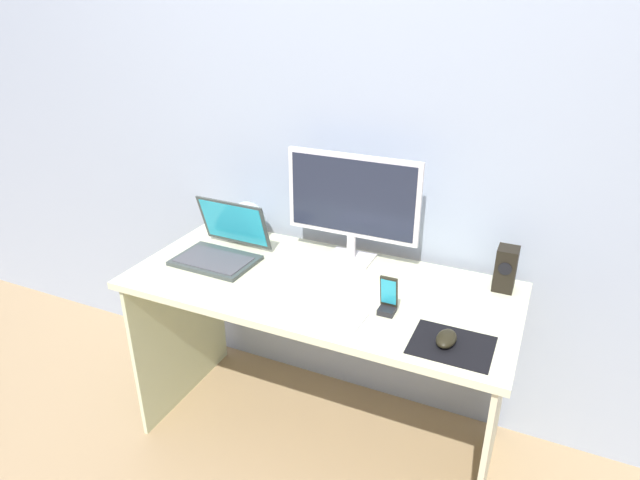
{
  "coord_description": "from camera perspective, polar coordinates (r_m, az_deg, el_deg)",
  "views": [
    {
      "loc": [
        0.74,
        -1.61,
        1.75
      ],
      "look_at": [
        0.01,
        -0.02,
        0.94
      ],
      "focal_mm": 30.31,
      "sensor_mm": 36.0,
      "label": 1
    }
  ],
  "objects": [
    {
      "name": "fishbowl",
      "position": [
        2.38,
        -7.79,
        2.01
      ],
      "size": [
        0.17,
        0.17,
        0.17
      ],
      "primitive_type": "sphere",
      "color": "silver",
      "rests_on": "desk"
    },
    {
      "name": "phone_in_dock",
      "position": [
        1.84,
        7.19,
        -6.32
      ],
      "size": [
        0.06,
        0.05,
        0.14
      ],
      "color": "black",
      "rests_on": "desk"
    },
    {
      "name": "mouse",
      "position": [
        1.74,
        13.19,
        -10.1
      ],
      "size": [
        0.06,
        0.1,
        0.04
      ],
      "primitive_type": "ellipsoid",
      "rotation": [
        0.0,
        0.0,
        -0.05
      ],
      "color": "black",
      "rests_on": "mousepad"
    },
    {
      "name": "speaker_right",
      "position": [
        2.06,
        19.02,
        -2.89
      ],
      "size": [
        0.07,
        0.08,
        0.17
      ],
      "color": "black",
      "rests_on": "desk"
    },
    {
      "name": "desk",
      "position": [
        2.11,
        -0.04,
        -8.21
      ],
      "size": [
        1.46,
        0.66,
        0.75
      ],
      "color": "beige",
      "rests_on": "ground_plane"
    },
    {
      "name": "keyboard_external",
      "position": [
        1.86,
        -1.71,
        -7.28
      ],
      "size": [
        0.43,
        0.14,
        0.01
      ],
      "primitive_type": "cube",
      "rotation": [
        0.0,
        0.0,
        -0.03
      ],
      "color": "white",
      "rests_on": "desk"
    },
    {
      "name": "ground_plane",
      "position": [
        2.49,
        -0.04,
        -19.82
      ],
      "size": [
        8.0,
        8.0,
        0.0
      ],
      "primitive_type": "plane",
      "color": "tan"
    },
    {
      "name": "monitor",
      "position": [
        2.11,
        3.41,
        3.99
      ],
      "size": [
        0.54,
        0.14,
        0.44
      ],
      "color": "silver",
      "rests_on": "desk"
    },
    {
      "name": "wall_back",
      "position": [
        2.19,
        4.29,
        11.6
      ],
      "size": [
        6.0,
        0.04,
        2.5
      ],
      "primitive_type": "cube",
      "color": "#94A1B2",
      "rests_on": "ground_plane"
    },
    {
      "name": "laptop",
      "position": [
        2.23,
        -10.36,
        -0.79
      ],
      "size": [
        0.33,
        0.3,
        0.22
      ],
      "color": "#3A403E",
      "rests_on": "desk"
    },
    {
      "name": "mousepad",
      "position": [
        1.75,
        13.73,
        -10.72
      ],
      "size": [
        0.25,
        0.2,
        0.0
      ],
      "primitive_type": "cube",
      "color": "black",
      "rests_on": "desk"
    }
  ]
}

